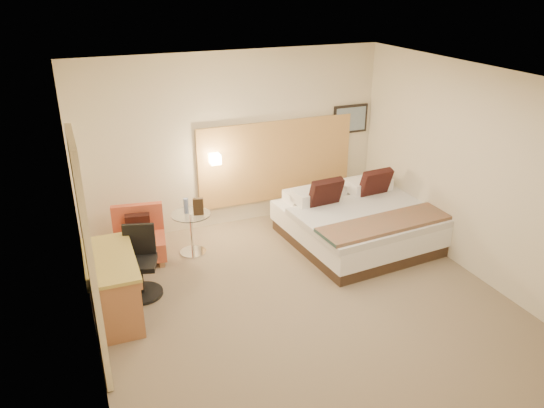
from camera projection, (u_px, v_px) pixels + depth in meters
name	position (u px, v px, depth m)	size (l,w,h in m)	color
floor	(302.00, 302.00, 6.52)	(4.80, 5.00, 0.02)	#76654F
ceiling	(308.00, 79.00, 5.43)	(4.80, 5.00, 0.02)	white
wall_back	(234.00, 141.00, 8.10)	(4.80, 0.02, 2.70)	beige
wall_front	(454.00, 326.00, 3.85)	(4.80, 0.02, 2.70)	beige
wall_left	(80.00, 237.00, 5.13)	(0.02, 5.00, 2.70)	beige
wall_right	(473.00, 172.00, 6.81)	(0.02, 5.00, 2.70)	beige
headboard_panel	(277.00, 161.00, 8.47)	(2.60, 0.04, 1.30)	tan
art_frame	(350.00, 119.00, 8.72)	(0.62, 0.03, 0.47)	black
art_canvas	(351.00, 119.00, 8.70)	(0.54, 0.01, 0.39)	gray
lamp_arm	(214.00, 158.00, 7.98)	(0.02, 0.02, 0.12)	silver
lamp_shade	(215.00, 159.00, 7.93)	(0.15, 0.15, 0.15)	#FFEDC6
curtain	(90.00, 260.00, 4.99)	(0.06, 0.90, 2.42)	beige
bottle_a	(186.00, 206.00, 7.38)	(0.07, 0.07, 0.22)	#8296CA
menu_folder	(198.00, 207.00, 7.33)	(0.14, 0.06, 0.24)	#322214
bed	(359.00, 222.00, 7.85)	(2.17, 2.12, 1.00)	#38271C
lounge_chair	(139.00, 239.00, 7.38)	(0.79, 0.72, 0.74)	#9F814B
side_table	(192.00, 231.00, 7.51)	(0.67, 0.67, 0.62)	white
desk	(113.00, 270.00, 6.04)	(0.58, 1.22, 0.76)	#A89341
desk_chair	(141.00, 268.00, 6.53)	(0.62, 0.62, 0.89)	black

